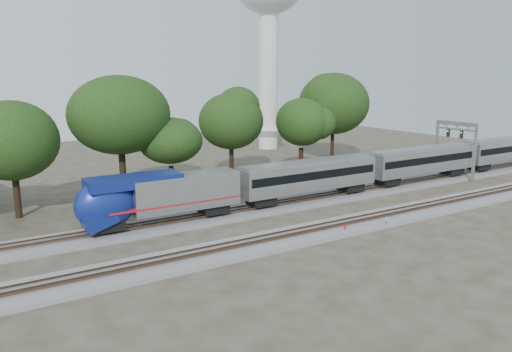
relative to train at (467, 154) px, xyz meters
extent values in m
plane|color=#383328|center=(-40.92, -6.00, -3.40)|extent=(160.00, 160.00, 0.00)
cube|color=slate|center=(-40.92, 0.00, -3.20)|extent=(160.00, 5.00, 0.40)
cube|color=brown|center=(-40.92, -0.72, -2.74)|extent=(160.00, 0.08, 0.15)
cube|color=brown|center=(-40.92, 0.72, -2.74)|extent=(160.00, 0.08, 0.15)
cube|color=slate|center=(-40.92, -10.00, -3.20)|extent=(160.00, 5.00, 0.40)
cube|color=brown|center=(-40.92, -10.72, -2.74)|extent=(160.00, 0.08, 0.15)
cube|color=brown|center=(-40.92, -9.28, -2.74)|extent=(160.00, 0.08, 0.15)
cube|color=silver|center=(-46.59, 0.00, 0.08)|extent=(11.41, 3.23, 3.55)
ellipsoid|color=navy|center=(-54.77, 0.00, -0.19)|extent=(5.81, 3.36, 4.95)
cube|color=navy|center=(-51.87, 0.00, 1.75)|extent=(9.15, 3.16, 1.08)
cube|color=black|center=(-54.24, 0.00, 0.89)|extent=(0.48, 2.48, 1.41)
cube|color=maroon|center=(-47.89, 0.00, -0.84)|extent=(13.99, 3.27, 0.19)
cube|color=black|center=(-54.61, 0.00, -2.18)|extent=(2.80, 2.37, 0.97)
cube|color=black|center=(-43.31, 0.00, -2.18)|extent=(2.80, 2.37, 0.97)
cube|color=silver|center=(-30.40, 0.00, -0.08)|extent=(18.73, 3.23, 3.23)
cube|color=black|center=(-30.40, 0.00, 0.24)|extent=(18.08, 3.28, 0.97)
cube|color=gray|center=(-30.40, 0.00, 1.59)|extent=(18.30, 2.58, 0.38)
cube|color=black|center=(-37.18, 0.00, -2.18)|extent=(2.80, 2.37, 0.97)
cube|color=black|center=(-23.62, 0.00, -2.18)|extent=(2.80, 2.37, 0.97)
cube|color=silver|center=(-10.23, 0.00, -0.08)|extent=(18.73, 3.23, 3.23)
cube|color=black|center=(-10.23, 0.00, 0.24)|extent=(18.08, 3.28, 0.97)
cube|color=gray|center=(-10.23, 0.00, 1.59)|extent=(18.30, 2.58, 0.38)
cube|color=black|center=(-17.01, 0.00, -2.18)|extent=(2.80, 2.37, 0.97)
cube|color=black|center=(-3.44, 0.00, -2.18)|extent=(2.80, 2.37, 0.97)
cube|color=silver|center=(9.95, 0.00, -0.08)|extent=(18.73, 3.23, 3.23)
cube|color=black|center=(9.95, 0.00, 0.24)|extent=(18.08, 3.28, 0.97)
cube|color=gray|center=(9.95, 0.00, 1.59)|extent=(18.30, 2.58, 0.38)
cube|color=black|center=(3.17, 0.00, -2.18)|extent=(2.80, 2.37, 0.97)
cylinder|color=#512D19|center=(-34.98, -11.62, -2.90)|extent=(0.07, 0.07, 0.99)
cylinder|color=red|center=(-34.98, -11.62, -2.46)|extent=(0.35, 0.06, 0.35)
cylinder|color=#512D19|center=(-29.99, -12.24, -2.91)|extent=(0.06, 0.06, 0.96)
cylinder|color=silver|center=(-29.99, -12.24, -2.49)|extent=(0.34, 0.05, 0.34)
cube|color=#512D19|center=(-33.85, -11.82, -3.25)|extent=(0.57, 0.44, 0.30)
cylinder|color=silver|center=(-9.63, 40.29, 10.36)|extent=(3.93, 3.93, 27.52)
cone|color=silver|center=(-9.63, 40.29, -1.43)|extent=(6.29, 6.29, 3.93)
cube|color=gray|center=(-3.10, -3.29, 0.84)|extent=(0.33, 0.33, 8.47)
cube|color=gray|center=(-3.10, 3.29, 0.84)|extent=(0.33, 0.33, 8.47)
cube|color=gray|center=(-3.10, 0.00, 4.79)|extent=(0.38, 6.96, 0.56)
cube|color=gray|center=(-3.10, 0.00, 3.94)|extent=(0.24, 6.96, 0.24)
cube|color=black|center=(-3.38, -1.13, 3.28)|extent=(0.24, 0.47, 1.13)
cube|color=black|center=(-3.38, 1.13, 3.28)|extent=(0.24, 0.47, 1.13)
cylinder|color=black|center=(-61.04, 11.61, -1.13)|extent=(0.70, 0.70, 4.54)
ellipsoid|color=black|center=(-61.04, 11.61, 5.04)|extent=(8.57, 8.57, 7.28)
cylinder|color=black|center=(-48.93, 13.16, -0.57)|extent=(0.70, 0.70, 5.65)
ellipsoid|color=black|center=(-48.93, 13.16, 7.10)|extent=(10.66, 10.66, 9.06)
cylinder|color=black|center=(-43.02, 12.13, -1.48)|extent=(0.70, 0.70, 3.83)
ellipsoid|color=black|center=(-43.02, 12.13, 3.71)|extent=(7.21, 7.21, 6.13)
cylinder|color=black|center=(-31.77, 16.52, -1.07)|extent=(0.70, 0.70, 4.66)
ellipsoid|color=black|center=(-31.77, 16.52, 5.25)|extent=(8.78, 8.78, 7.46)
cylinder|color=black|center=(-22.15, 12.44, -1.15)|extent=(0.70, 0.70, 4.50)
ellipsoid|color=black|center=(-22.15, 12.44, 4.96)|extent=(8.49, 8.49, 7.21)
cylinder|color=black|center=(-9.57, 20.02, -0.63)|extent=(0.70, 0.70, 5.54)
ellipsoid|color=black|center=(-9.57, 20.02, 6.89)|extent=(10.45, 10.45, 8.88)
camera|label=1|loc=(-66.93, -46.28, 11.94)|focal=35.00mm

